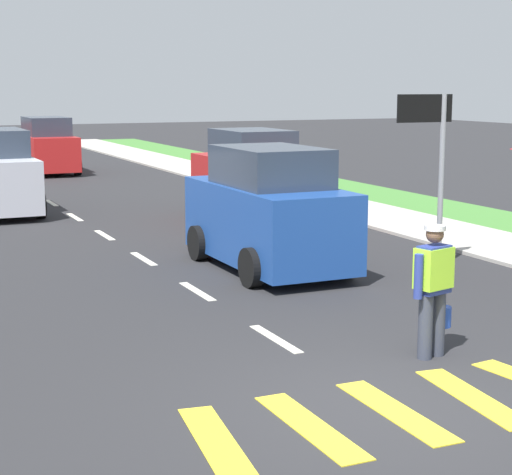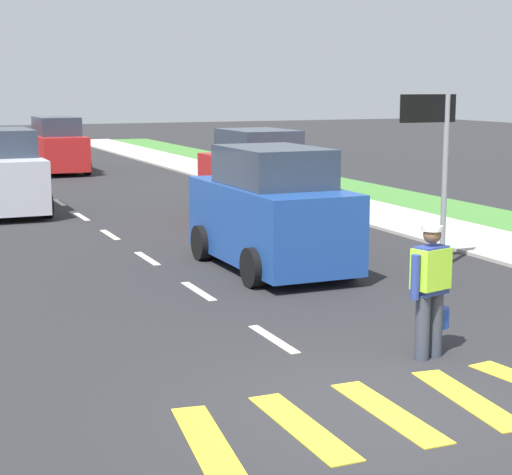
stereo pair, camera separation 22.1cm
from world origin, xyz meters
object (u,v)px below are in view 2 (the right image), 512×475
Objects in this scene: car_outgoing_ahead at (271,213)px; car_oncoming_second at (5,174)px; car_parked_far at (257,178)px; road_worker at (431,285)px; lane_direction_sign at (435,139)px; car_outgoing_far at (57,147)px.

car_outgoing_ahead is 0.94× the size of car_oncoming_second.
car_parked_far reaches higher than car_oncoming_second.
car_oncoming_second is (-3.14, 15.05, 0.10)m from road_worker.
car_outgoing_ahead is at bearing 155.81° from lane_direction_sign.
car_oncoming_second is (-3.52, 9.40, -0.02)m from car_outgoing_ahead.
car_parked_far is 0.92× the size of car_outgoing_far.
lane_direction_sign is at bearing 55.39° from road_worker.
car_oncoming_second reaches higher than car_outgoing_far.
lane_direction_sign is 0.80× the size of car_parked_far.
lane_direction_sign is (3.07, 4.45, 1.48)m from road_worker.
car_outgoing_ahead is 19.71m from car_outgoing_far.
lane_direction_sign is 0.73× the size of car_oncoming_second.
car_oncoming_second reaches higher than road_worker.
car_outgoing_ahead is at bearing -69.47° from car_oncoming_second.
road_worker is 0.42× the size of car_parked_far.
car_outgoing_ahead reaches higher than road_worker.
car_outgoing_far is at bearing 89.65° from road_worker.
car_parked_far is 6.80m from car_oncoming_second.
car_parked_far is at bearing -33.56° from car_oncoming_second.
car_parked_far reaches higher than car_outgoing_ahead.
car_outgoing_ahead is at bearing -89.34° from car_outgoing_far.
lane_direction_sign reaches higher than car_oncoming_second.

